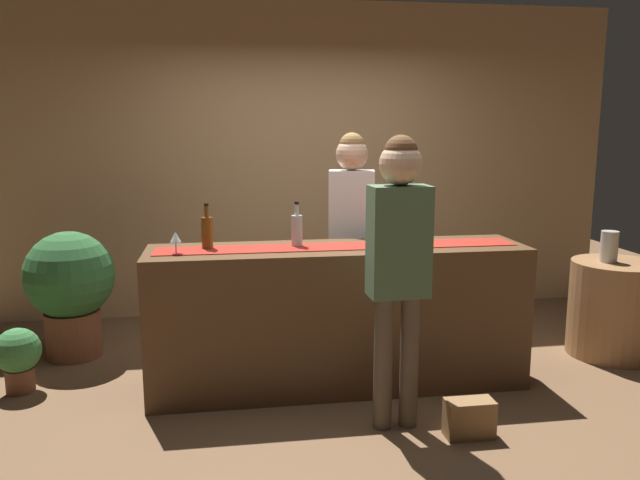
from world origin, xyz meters
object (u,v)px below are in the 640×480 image
(wine_bottle_clear, at_px, (297,230))
(wine_glass_mid_counter, at_px, (394,229))
(bartender, at_px, (351,219))
(round_side_table, at_px, (614,309))
(wine_glass_near_customer, at_px, (176,238))
(potted_plant_tall, at_px, (70,285))
(handbag, at_px, (469,418))
(vase_on_side_table, at_px, (609,247))
(potted_plant_small, at_px, (18,356))
(wine_bottle_amber, at_px, (207,232))
(customer_sipping, at_px, (399,251))

(wine_bottle_clear, bearing_deg, wine_glass_mid_counter, -3.67)
(bartender, distance_m, round_side_table, 2.17)
(wine_glass_near_customer, height_order, wine_glass_mid_counter, same)
(potted_plant_tall, relative_size, handbag, 3.52)
(vase_on_side_table, distance_m, potted_plant_tall, 4.14)
(potted_plant_tall, bearing_deg, wine_glass_near_customer, -47.07)
(wine_glass_near_customer, relative_size, potted_plant_small, 0.32)
(vase_on_side_table, bearing_deg, wine_bottle_amber, -175.98)
(round_side_table, xyz_separation_m, handbag, (-1.62, -1.10, -0.26))
(customer_sipping, bearing_deg, bartender, 89.19)
(customer_sipping, bearing_deg, wine_bottle_amber, 144.81)
(customer_sipping, bearing_deg, handbag, -27.74)
(wine_bottle_clear, distance_m, bartender, 0.71)
(customer_sipping, xyz_separation_m, round_side_table, (2.01, 0.91, -0.70))
(customer_sipping, height_order, vase_on_side_table, customer_sipping)
(wine_bottle_amber, bearing_deg, wine_glass_mid_counter, -2.07)
(wine_bottle_amber, height_order, wine_glass_mid_counter, wine_bottle_amber)
(bartender, xyz_separation_m, potted_plant_tall, (-2.14, 0.27, -0.50))
(wine_bottle_clear, xyz_separation_m, potted_plant_tall, (-1.66, 0.80, -0.52))
(wine_bottle_amber, bearing_deg, round_side_table, 3.54)
(bartender, distance_m, vase_on_side_table, 1.99)
(wine_glass_near_customer, height_order, potted_plant_tall, wine_glass_near_customer)
(wine_bottle_amber, bearing_deg, wine_glass_near_customer, -142.45)
(wine_bottle_amber, height_order, customer_sipping, customer_sipping)
(bartender, xyz_separation_m, customer_sipping, (0.02, -1.24, -0.00))
(wine_bottle_amber, relative_size, potted_plant_tall, 0.31)
(wine_bottle_amber, distance_m, wine_glass_mid_counter, 1.25)
(wine_glass_near_customer, bearing_deg, wine_bottle_clear, 10.47)
(customer_sipping, relative_size, handbag, 6.15)
(vase_on_side_table, bearing_deg, potted_plant_tall, 171.93)
(potted_plant_small, bearing_deg, handbag, -20.99)
(handbag, bearing_deg, vase_on_side_table, 35.96)
(bartender, xyz_separation_m, round_side_table, (2.03, -0.33, -0.70))
(vase_on_side_table, relative_size, handbag, 0.86)
(wine_glass_mid_counter, relative_size, customer_sipping, 0.08)
(wine_bottle_amber, bearing_deg, potted_plant_small, 173.44)
(wine_glass_near_customer, bearing_deg, bartender, 27.90)
(potted_plant_tall, bearing_deg, potted_plant_small, -108.06)
(wine_glass_near_customer, height_order, vase_on_side_table, wine_glass_near_customer)
(customer_sipping, bearing_deg, wine_glass_near_customer, 154.22)
(wine_bottle_amber, xyz_separation_m, round_side_table, (3.10, 0.19, -0.72))
(wine_bottle_clear, bearing_deg, bartender, 47.54)
(vase_on_side_table, height_order, potted_plant_small, vase_on_side_table)
(wine_glass_near_customer, relative_size, round_side_table, 0.19)
(wine_bottle_clear, bearing_deg, potted_plant_tall, 154.35)
(wine_bottle_clear, bearing_deg, vase_on_side_table, 5.07)
(wine_bottle_clear, xyz_separation_m, customer_sipping, (0.50, -0.72, -0.02))
(bartender, height_order, round_side_table, bartender)
(customer_sipping, height_order, handbag, customer_sipping)
(round_side_table, distance_m, handbag, 1.98)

